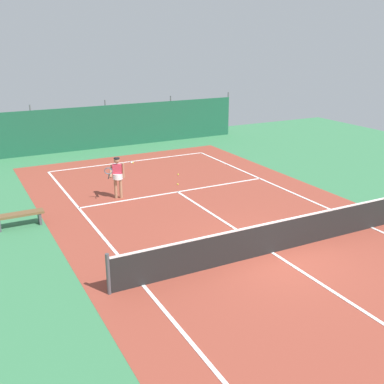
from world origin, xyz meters
TOP-DOWN VIEW (x-y plane):
  - ground_plane at (0.00, 0.00)m, footprint 36.00×36.00m
  - court_surface at (0.00, 0.00)m, footprint 11.02×26.60m
  - tennis_net at (0.00, 0.00)m, footprint 10.12×0.10m
  - back_fence at (-0.00, 16.06)m, footprint 16.30×0.98m
  - tennis_player at (-2.41, 6.82)m, footprint 0.85×0.64m
  - tennis_ball_near_player at (0.00, 11.53)m, footprint 0.07×0.07m
  - tennis_ball_midcourt at (0.43, 7.27)m, footprint 0.07×0.07m
  - tennis_ball_by_sideline at (1.11, 8.61)m, footprint 0.07×0.07m
  - courtside_bench at (-6.31, 5.55)m, footprint 1.60×0.40m

SIDE VIEW (x-z plane):
  - ground_plane at x=0.00m, z-range 0.00..0.00m
  - court_surface at x=0.00m, z-range 0.00..0.01m
  - tennis_ball_near_player at x=0.00m, z-range 0.00..0.07m
  - tennis_ball_midcourt at x=0.43m, z-range 0.00..0.07m
  - tennis_ball_by_sideline at x=1.11m, z-range 0.00..0.07m
  - courtside_bench at x=-6.31m, z-range 0.13..0.62m
  - tennis_net at x=0.00m, z-range -0.04..1.06m
  - back_fence at x=0.00m, z-range -0.68..2.02m
  - tennis_player at x=-2.41m, z-range 0.14..1.78m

